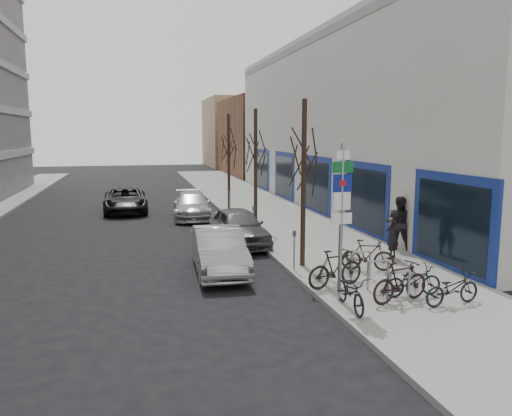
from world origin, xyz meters
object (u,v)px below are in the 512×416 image
bike_far_inner (368,255)px  pedestrian_near (392,234)px  pedestrian_far (399,223)px  bike_near_right (400,281)px  tree_near (304,144)px  parked_car_back (192,205)px  bike_far_curb (452,286)px  parked_car_mid (238,227)px  tree_far (229,139)px  tree_mid (256,141)px  meter_mid (254,218)px  bike_rack (378,271)px  lane_car (125,200)px  bike_mid_curb (413,278)px  bike_mid_inner (336,268)px  highway_sign_pole (341,212)px  parked_car_front (219,251)px  meter_front (294,246)px  bike_near_left (351,289)px  meter_back (229,201)px

bike_far_inner → pedestrian_near: (1.50, 1.21, 0.35)m
pedestrian_far → bike_near_right: bearing=87.6°
tree_near → parked_car_back: (-2.37, 10.92, -3.43)m
bike_far_curb → parked_car_mid: size_ratio=0.38×
tree_far → pedestrian_near: (3.28, -12.88, -3.10)m
tree_mid → meter_mid: tree_mid is taller
tree_far → pedestrian_far: size_ratio=2.74×
bike_rack → meter_mid: (-1.65, 7.90, 0.26)m
tree_mid → meter_mid: bearing=-106.7°
parked_car_mid → lane_car: bearing=110.7°
parked_car_mid → lane_car: parked_car_mid is taller
tree_mid → bike_mid_curb: 10.88m
bike_mid_inner → bike_far_curb: (2.28, -2.05, -0.06)m
tree_near → tree_mid: same height
lane_car → pedestrian_far: bearing=-52.7°
bike_near_right → pedestrian_far: size_ratio=0.90×
highway_sign_pole → bike_far_curb: 3.33m
bike_far_inner → pedestrian_far: 3.46m
parked_car_front → lane_car: parked_car_front is taller
tree_mid → bike_far_curb: bearing=-77.6°
tree_mid → bike_far_curb: 11.78m
bike_rack → bike_far_inner: bike_far_inner is taller
bike_mid_inner → parked_car_back: (-2.50, 13.36, -0.04)m
parked_car_mid → tree_far: bearing=77.5°
highway_sign_pole → lane_car: bearing=107.9°
bike_mid_curb → bike_far_curb: (0.59, -0.85, 0.01)m
meter_mid → lane_car: 10.32m
tree_mid → meter_front: 7.70m
highway_sign_pole → pedestrian_far: (4.40, 4.85, -1.30)m
bike_mid_curb → bike_near_left: bearing=105.8°
bike_mid_curb → parked_car_back: size_ratio=0.35×
parked_car_back → bike_far_inner: bearing=-66.6°
highway_sign_pole → meter_back: (-0.25, 14.01, -1.54)m
parked_car_front → tree_near: bearing=-5.1°
tree_near → bike_rack: bearing=-67.5°
meter_mid → bike_far_inner: (2.23, -6.08, -0.26)m
bike_rack → meter_back: meter_back is taller
tree_near → pedestrian_near: (3.28, 0.12, -3.10)m
tree_mid → meter_back: bearing=96.4°
bike_rack → bike_far_inner: (0.58, 1.82, -0.00)m
bike_far_curb → pedestrian_far: 6.13m
bike_mid_inner → pedestrian_near: 4.07m
tree_near → parked_car_front: tree_near is taller
bike_rack → bike_near_left: bike_near_left is taller
tree_near → parked_car_mid: tree_near is taller
parked_car_front → lane_car: 13.82m
tree_far → bike_near_left: (-0.20, -17.19, -3.44)m
tree_mid → tree_far: same height
meter_front → bike_mid_curb: 3.90m
meter_back → bike_mid_inner: (0.58, -12.95, -0.21)m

